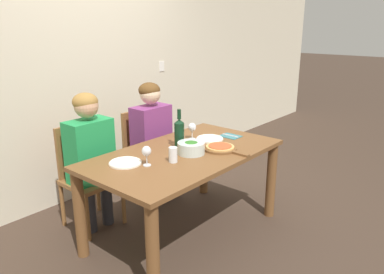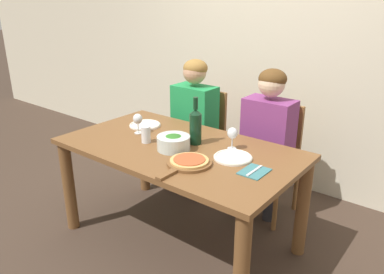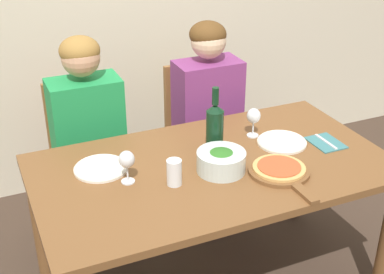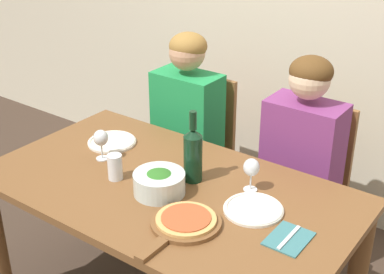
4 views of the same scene
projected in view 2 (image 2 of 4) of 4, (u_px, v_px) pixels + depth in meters
ground_plane at (180, 238)px, 2.81m from camera, size 40.00×40.00×0.00m
back_wall at (276, 39)px, 3.33m from camera, size 10.00×0.06×2.70m
dining_table at (179, 163)px, 2.59m from camera, size 1.64×0.92×0.75m
chair_left at (201, 137)px, 3.47m from camera, size 0.42×0.42×0.90m
chair_right at (271, 156)px, 3.05m from camera, size 0.42×0.42×0.90m
person_woman at (193, 115)px, 3.30m from camera, size 0.47×0.51×1.21m
person_man at (267, 132)px, 2.88m from camera, size 0.47×0.51×1.21m
wine_bottle at (196, 126)px, 2.54m from camera, size 0.08×0.08×0.33m
broccoli_bowl at (174, 142)px, 2.48m from camera, size 0.22×0.22×0.10m
dinner_plate_left at (145, 125)px, 2.94m from camera, size 0.24×0.24×0.02m
dinner_plate_right at (233, 157)px, 2.35m from camera, size 0.24×0.24×0.02m
pizza_on_board at (188, 162)px, 2.26m from camera, size 0.28×0.42×0.04m
wine_glass_left at (138, 120)px, 2.75m from camera, size 0.07×0.07×0.15m
wine_glass_right at (232, 134)px, 2.46m from camera, size 0.07×0.07×0.15m
water_tumbler at (146, 134)px, 2.59m from camera, size 0.07×0.07×0.12m
fork_on_napkin at (254, 171)px, 2.17m from camera, size 0.14×0.18×0.01m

